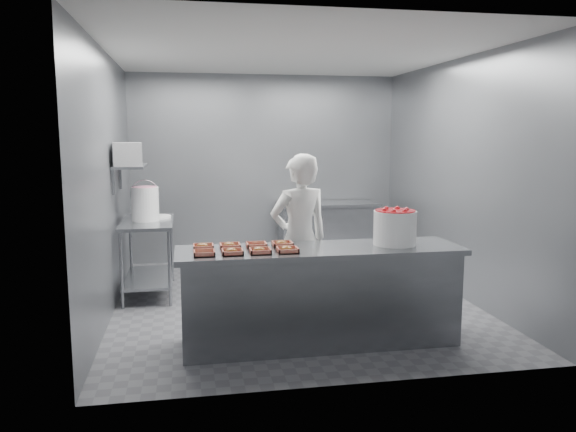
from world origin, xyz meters
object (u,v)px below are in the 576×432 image
object	(u,v)px
tray_2	(260,250)
tray_3	(287,249)
tray_7	(282,244)
tray_1	(232,251)
service_counter	(320,295)
glaze_bucket	(145,203)
appliance	(128,154)
tray_5	(230,246)
back_counter	(327,232)
prep_table	(148,246)
strawberry_tub	(395,226)
worker	(299,240)
tray_4	(203,246)
tray_6	(256,245)
tray_0	(204,253)

from	to	relation	value
tray_2	tray_3	world-z (taller)	same
tray_7	tray_1	bearing A→B (deg)	-151.20
service_counter	tray_1	xyz separation A→B (m)	(-0.81, -0.13, 0.47)
glaze_bucket	appliance	bearing A→B (deg)	-122.05
tray_5	tray_7	bearing A→B (deg)	0.00
service_counter	tray_3	bearing A→B (deg)	-158.13
back_counter	tray_3	distance (m)	3.63
back_counter	prep_table	bearing A→B (deg)	-152.99
tray_5	strawberry_tub	size ratio (longest dim) A/B	0.47
service_counter	tray_5	bearing A→B (deg)	170.73
back_counter	tray_1	world-z (taller)	tray_1
tray_1	tray_3	size ratio (longest dim) A/B	1.00
back_counter	strawberry_tub	size ratio (longest dim) A/B	3.80
service_counter	back_counter	xyz separation A→B (m)	(0.90, 3.25, -0.00)
tray_1	tray_2	size ratio (longest dim) A/B	1.00
worker	appliance	world-z (taller)	appliance
worker	tray_2	bearing A→B (deg)	40.94
service_counter	tray_4	bearing A→B (deg)	172.83
service_counter	back_counter	size ratio (longest dim) A/B	1.73
tray_2	tray_3	xyz separation A→B (m)	(0.24, 0.00, 0.00)
tray_3	tray_5	size ratio (longest dim) A/B	1.00
back_counter	worker	world-z (taller)	worker
tray_2	prep_table	bearing A→B (deg)	117.45
tray_6	tray_5	bearing A→B (deg)	-180.00
tray_2	tray_4	xyz separation A→B (m)	(-0.48, 0.26, 0.00)
service_counter	appliance	size ratio (longest dim) A/B	7.42
strawberry_tub	glaze_bucket	distance (m)	3.05
tray_3	worker	world-z (taller)	worker
tray_2	tray_7	xyz separation A→B (m)	(0.24, 0.26, 0.00)
tray_7	strawberry_tub	xyz separation A→B (m)	(1.04, -0.12, 0.15)
glaze_bucket	strawberry_tub	bearing A→B (deg)	-38.70
back_counter	tray_5	distance (m)	3.59
tray_0	service_counter	bearing A→B (deg)	7.19
tray_2	strawberry_tub	world-z (taller)	strawberry_tub
tray_2	tray_4	bearing A→B (deg)	151.20
tray_3	glaze_bucket	size ratio (longest dim) A/B	0.38
tray_2	glaze_bucket	world-z (taller)	glaze_bucket
tray_3	tray_4	world-z (taller)	same
tray_6	appliance	size ratio (longest dim) A/B	0.53
tray_4	worker	bearing A→B (deg)	25.58
prep_table	tray_5	world-z (taller)	tray_5
prep_table	tray_5	xyz separation A→B (m)	(0.84, -1.82, 0.33)
prep_table	glaze_bucket	distance (m)	0.52
tray_1	tray_7	bearing A→B (deg)	28.80
tray_1	tray_3	world-z (taller)	same
prep_table	tray_1	xyz separation A→B (m)	(0.84, -2.08, 0.33)
worker	strawberry_tub	size ratio (longest dim) A/B	4.38
tray_6	appliance	bearing A→B (deg)	129.02
prep_table	appliance	bearing A→B (deg)	-122.20
worker	tray_7	bearing A→B (deg)	46.33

